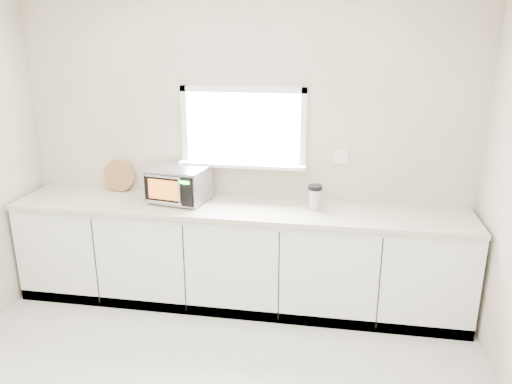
# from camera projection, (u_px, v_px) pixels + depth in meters

# --- Properties ---
(back_wall) EXTENTS (4.00, 0.17, 2.70)m
(back_wall) POSITION_uv_depth(u_px,v_px,m) (244.00, 148.00, 4.40)
(back_wall) COLOR beige
(back_wall) RESTS_ON ground
(cabinets) EXTENTS (3.92, 0.60, 0.88)m
(cabinets) POSITION_uv_depth(u_px,v_px,m) (238.00, 257.00, 4.41)
(cabinets) COLOR white
(cabinets) RESTS_ON ground
(countertop) EXTENTS (3.92, 0.64, 0.04)m
(countertop) POSITION_uv_depth(u_px,v_px,m) (237.00, 209.00, 4.25)
(countertop) COLOR beige
(countertop) RESTS_ON cabinets
(microwave) EXTENTS (0.53, 0.46, 0.31)m
(microwave) POSITION_uv_depth(u_px,v_px,m) (179.00, 184.00, 4.33)
(microwave) COLOR black
(microwave) RESTS_ON countertop
(knife_block) EXTENTS (0.13, 0.22, 0.30)m
(knife_block) POSITION_uv_depth(u_px,v_px,m) (174.00, 188.00, 4.31)
(knife_block) COLOR #452B18
(knife_block) RESTS_ON countertop
(cutting_board) EXTENTS (0.29, 0.07, 0.29)m
(cutting_board) POSITION_uv_depth(u_px,v_px,m) (119.00, 176.00, 4.62)
(cutting_board) COLOR olive
(cutting_board) RESTS_ON countertop
(coffee_grinder) EXTENTS (0.15, 0.15, 0.21)m
(coffee_grinder) POSITION_uv_depth(u_px,v_px,m) (315.00, 197.00, 4.16)
(coffee_grinder) COLOR #B2B5B9
(coffee_grinder) RESTS_ON countertop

